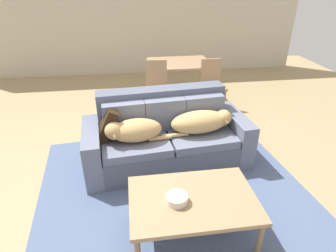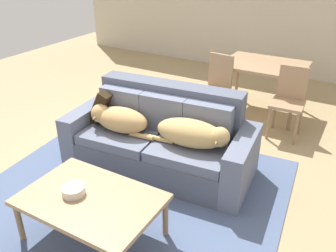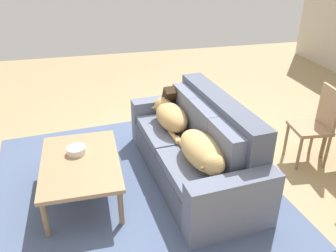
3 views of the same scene
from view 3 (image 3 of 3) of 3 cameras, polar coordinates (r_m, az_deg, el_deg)
ground_plane at (r=4.13m, az=2.98°, el=-6.48°), size 10.00×10.00×0.00m
area_rug at (r=3.84m, az=-5.76°, el=-9.47°), size 3.21×3.13×0.01m
couch at (r=3.79m, az=4.87°, el=-3.75°), size 2.10×1.05×0.91m
dog_on_left_cushion at (r=3.98m, az=0.33°, el=1.79°), size 0.77×0.39×0.28m
dog_on_right_cushion at (r=3.29m, az=5.75°, el=-4.28°), size 0.89×0.41×0.28m
throw_pillow_by_left_arm at (r=4.27m, az=1.75°, el=4.33°), size 0.33×0.44×0.42m
coffee_table at (r=3.56m, az=-14.28°, el=-6.17°), size 1.13×0.76×0.43m
bowl_on_coffee_table at (r=3.65m, az=-14.92°, el=-3.93°), size 0.19×0.19×0.07m
dining_chair_near_left at (r=4.32m, az=23.41°, el=0.57°), size 0.44×0.44×0.93m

